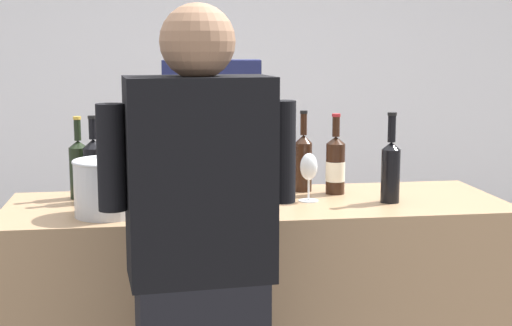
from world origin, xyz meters
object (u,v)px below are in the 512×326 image
wine_bottle_0 (335,165)px  wine_bottle_7 (94,170)px  ice_bucket (108,187)px  wine_bottle_1 (160,173)px  person_server (213,205)px  wine_bottle_2 (391,169)px  wine_bottle_4 (249,174)px  wine_bottle_6 (79,167)px  wine_glass (309,169)px  wine_bottle_5 (303,161)px  person_guest (201,303)px  wine_bottle_3 (219,171)px

wine_bottle_0 → wine_bottle_7: (-0.94, -0.02, 0.00)m
ice_bucket → wine_bottle_1: bearing=28.4°
wine_bottle_7 → person_server: (0.51, 0.61, -0.28)m
wine_bottle_2 → wine_bottle_4: bearing=177.9°
wine_bottle_0 → wine_bottle_6: size_ratio=1.01×
wine_bottle_2 → wine_glass: 0.31m
wine_bottle_5 → wine_bottle_4: bearing=-136.7°
wine_glass → person_guest: size_ratio=0.11×
wine_bottle_7 → person_server: size_ratio=0.19×
wine_bottle_2 → person_guest: person_guest is taller
wine_glass → wine_bottle_7: bearing=172.2°
wine_bottle_2 → wine_bottle_6: wine_bottle_2 is taller
wine_bottle_2 → wine_bottle_7: wine_bottle_2 is taller
wine_bottle_1 → wine_bottle_3: size_ratio=1.05×
wine_bottle_3 → wine_bottle_0: bearing=16.1°
wine_bottle_0 → wine_bottle_7: wine_bottle_7 is taller
wine_bottle_5 → person_server: size_ratio=0.19×
wine_bottle_1 → wine_bottle_0: bearing=12.5°
wine_bottle_4 → wine_bottle_6: size_ratio=0.97×
wine_bottle_2 → wine_bottle_1: bearing=177.5°
wine_bottle_2 → person_guest: (-0.76, -0.54, -0.29)m
wine_bottle_1 → person_guest: 0.66m
wine_glass → wine_bottle_5: bearing=83.9°
wine_bottle_4 → wine_bottle_6: wine_bottle_6 is taller
wine_bottle_3 → wine_bottle_7: wine_bottle_3 is taller
wine_bottle_0 → wine_bottle_5: bearing=148.8°
wine_bottle_1 → ice_bucket: wine_bottle_1 is taller
wine_bottle_2 → person_guest: size_ratio=0.20×
wine_bottle_4 → person_server: 0.82m
wine_bottle_1 → wine_bottle_6: (-0.31, 0.22, -0.01)m
wine_bottle_4 → wine_bottle_5: wine_bottle_5 is taller
wine_bottle_6 → person_guest: size_ratio=0.19×
wine_bottle_3 → wine_bottle_6: size_ratio=1.05×
wine_bottle_1 → wine_bottle_7: (-0.24, 0.14, -0.01)m
ice_bucket → wine_bottle_0: bearing=16.0°
person_server → wine_bottle_7: bearing=-129.5°
wine_glass → person_guest: 0.81m
wine_bottle_6 → ice_bucket: wine_bottle_6 is taller
person_guest → ice_bucket: bearing=120.6°
wine_bottle_6 → wine_bottle_2: bearing=-12.2°
person_server → person_guest: bearing=-96.8°
wine_bottle_6 → person_guest: bearing=-62.7°
wine_bottle_6 → wine_bottle_3: bearing=-20.8°
wine_bottle_1 → wine_bottle_7: wine_bottle_1 is taller
wine_bottle_3 → wine_bottle_6: bearing=159.2°
wine_bottle_1 → wine_bottle_7: bearing=150.6°
wine_bottle_7 → person_guest: person_guest is taller
wine_bottle_1 → wine_glass: wine_bottle_1 is taller
wine_bottle_2 → wine_bottle_4: size_ratio=1.10×
wine_bottle_0 → wine_bottle_1: size_ratio=0.91×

